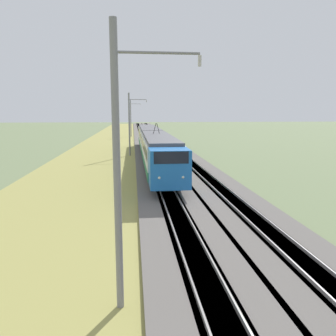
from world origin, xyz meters
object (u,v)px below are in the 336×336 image
catenary_mast_mid (130,124)px  catenary_mast_far (131,118)px  catenary_mast_near (119,170)px  passenger_train (153,143)px

catenary_mast_mid → catenary_mast_far: bearing=0.0°
catenary_mast_near → catenary_mast_mid: size_ratio=0.99×
catenary_mast_near → catenary_mast_far: 72.75m
catenary_mast_near → catenary_mast_far: catenary_mast_far is taller
catenary_mast_far → catenary_mast_near: bearing=-180.0°
catenary_mast_mid → catenary_mast_far: catenary_mast_far is taller
catenary_mast_near → catenary_mast_mid: catenary_mast_mid is taller
catenary_mast_near → catenary_mast_far: bearing=0.0°
catenary_mast_mid → catenary_mast_far: 36.38m
passenger_train → catenary_mast_near: catenary_mast_near is taller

